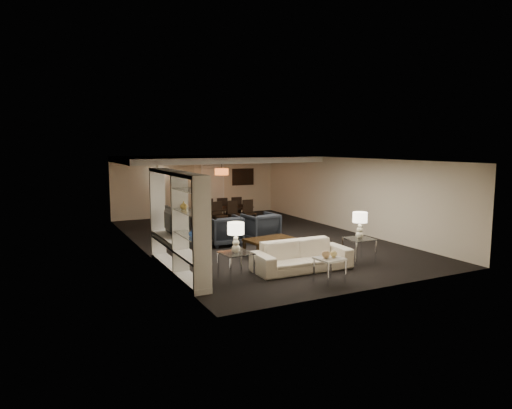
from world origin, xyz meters
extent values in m
plane|color=black|center=(0.00, 0.00, 0.00)|extent=(11.00, 11.00, 0.00)
cube|color=silver|center=(0.00, 0.00, 2.50)|extent=(7.00, 11.00, 0.02)
cube|color=beige|center=(0.00, 5.50, 1.25)|extent=(7.00, 0.02, 2.50)
cube|color=beige|center=(0.00, -5.50, 1.25)|extent=(7.00, 0.02, 2.50)
cube|color=beige|center=(-3.50, 0.00, 1.25)|extent=(0.02, 11.00, 2.50)
cube|color=beige|center=(3.50, 0.00, 1.25)|extent=(0.02, 11.00, 2.50)
cube|color=silver|center=(0.00, 3.50, 2.40)|extent=(7.00, 4.00, 0.20)
cube|color=beige|center=(-0.90, 5.42, 1.20)|extent=(1.50, 0.12, 2.40)
cube|color=silver|center=(0.70, 5.47, 1.05)|extent=(0.90, 0.05, 2.10)
cube|color=#142D38|center=(2.10, 5.46, 1.55)|extent=(0.95, 0.04, 0.65)
cylinder|color=#D8591E|center=(0.30, 3.50, 1.92)|extent=(0.52, 0.52, 0.24)
imported|color=beige|center=(-0.60, -3.60, 0.34)|extent=(2.36, 0.97, 0.68)
imported|color=black|center=(-1.20, -0.30, 0.44)|extent=(0.98, 1.00, 0.87)
imported|color=black|center=(0.00, -0.30, 0.44)|extent=(1.01, 1.04, 0.87)
sphere|color=tan|center=(-0.70, -4.70, 0.62)|extent=(0.17, 0.17, 0.17)
sphere|color=#EDD17D|center=(-0.50, -4.70, 0.61)|extent=(0.15, 0.15, 0.15)
imported|color=black|center=(-3.28, -1.76, 1.08)|extent=(1.15, 0.15, 0.66)
imported|color=#2954B5|center=(-3.31, -3.68, 1.14)|extent=(0.16, 0.16, 0.16)
imported|color=gold|center=(-3.31, -3.15, 1.65)|extent=(0.17, 0.17, 0.17)
cube|color=black|center=(-2.51, -0.95, 0.54)|extent=(0.14, 0.14, 1.08)
imported|color=black|center=(0.33, 3.03, 0.31)|extent=(1.88, 1.20, 0.62)
camera|label=1|loc=(-6.26, -12.49, 2.93)|focal=32.00mm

